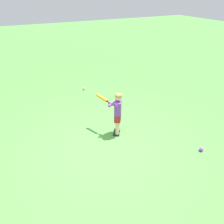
{
  "coord_description": "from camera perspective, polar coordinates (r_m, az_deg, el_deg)",
  "views": [
    {
      "loc": [
        -1.6,
        -3.46,
        3.11
      ],
      "look_at": [
        0.48,
        0.67,
        0.45
      ],
      "focal_mm": 34.8,
      "sensor_mm": 36.0,
      "label": 1
    }
  ],
  "objects": [
    {
      "name": "child_batter",
      "position": [
        5.02,
        1.24,
        0.53
      ],
      "size": [
        0.45,
        0.74,
        1.08
      ],
      "color": "#232328",
      "rests_on": "ground"
    },
    {
      "name": "ground_plane",
      "position": [
        4.92,
        -1.53,
        -9.32
      ],
      "size": [
        40.0,
        40.0,
        0.0
      ],
      "primitive_type": "plane",
      "color": "#519942"
    },
    {
      "name": "play_ball_behind_batter",
      "position": [
        5.18,
        22.4,
        -9.08
      ],
      "size": [
        0.09,
        0.09,
        0.09
      ],
      "primitive_type": "sphere",
      "color": "purple",
      "rests_on": "ground"
    },
    {
      "name": "play_ball_far_right",
      "position": [
        7.67,
        -7.42,
        6.06
      ],
      "size": [
        0.08,
        0.08,
        0.08
      ],
      "primitive_type": "sphere",
      "color": "pink",
      "rests_on": "ground"
    }
  ]
}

